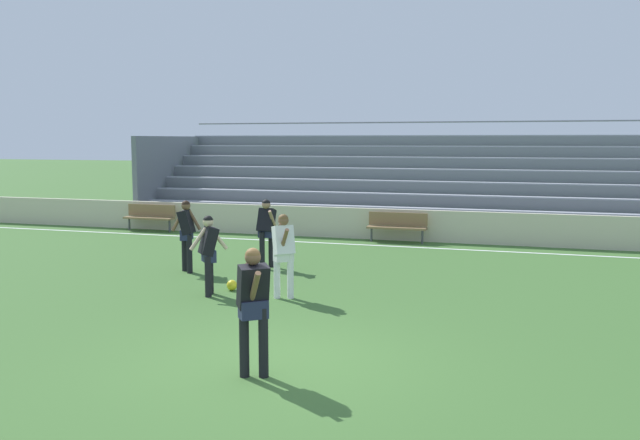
# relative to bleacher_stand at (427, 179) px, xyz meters

# --- Properties ---
(ground_plane) EXTENTS (160.00, 160.00, 0.00)m
(ground_plane) POSITION_rel_bleacher_stand_xyz_m (0.31, -15.55, -1.70)
(ground_plane) COLOR #3D662D
(field_line_sideline) EXTENTS (44.00, 0.12, 0.01)m
(field_line_sideline) POSITION_rel_bleacher_stand_xyz_m (0.31, -4.79, -1.69)
(field_line_sideline) COLOR white
(field_line_sideline) RESTS_ON ground
(sideline_wall) EXTENTS (48.00, 0.16, 0.97)m
(sideline_wall) POSITION_rel_bleacher_stand_xyz_m (0.31, -3.55, -1.21)
(sideline_wall) COLOR beige
(sideline_wall) RESTS_ON ground
(bleacher_stand) EXTENTS (20.75, 5.35, 3.81)m
(bleacher_stand) POSITION_rel_bleacher_stand_xyz_m (0.00, 0.00, 0.00)
(bleacher_stand) COLOR #9EA3AD
(bleacher_stand) RESTS_ON ground
(bench_near_wall_gap) EXTENTS (1.80, 0.40, 0.90)m
(bench_near_wall_gap) POSITION_rel_bleacher_stand_xyz_m (-8.82, -3.97, -1.15)
(bench_near_wall_gap) COLOR olive
(bench_near_wall_gap) RESTS_ON ground
(bench_centre_sideline) EXTENTS (1.80, 0.40, 0.90)m
(bench_centre_sideline) POSITION_rel_bleacher_stand_xyz_m (-0.28, -3.97, -1.15)
(bench_centre_sideline) COLOR olive
(bench_centre_sideline) RESTS_ON ground
(player_white_overlapping) EXTENTS (0.50, 0.68, 1.66)m
(player_white_overlapping) POSITION_rel_bleacher_stand_xyz_m (-0.99, -11.87, -0.71)
(player_white_overlapping) COLOR white
(player_white_overlapping) RESTS_ON ground
(player_dark_wide_right) EXTENTS (0.70, 0.52, 1.61)m
(player_dark_wide_right) POSITION_rel_bleacher_stand_xyz_m (-2.50, -12.08, -0.75)
(player_dark_wide_right) COLOR black
(player_dark_wide_right) RESTS_ON ground
(player_dark_pressing_high) EXTENTS (0.50, 0.68, 1.72)m
(player_dark_pressing_high) POSITION_rel_bleacher_stand_xyz_m (0.20, -16.16, -0.67)
(player_dark_pressing_high) COLOR black
(player_dark_pressing_high) RESTS_ON ground
(player_dark_wide_left) EXTENTS (0.47, 0.51, 1.67)m
(player_dark_wide_left) POSITION_rel_bleacher_stand_xyz_m (-2.51, -9.00, -0.70)
(player_dark_wide_left) COLOR black
(player_dark_wide_left) RESTS_ON ground
(player_dark_challenging) EXTENTS (0.59, 0.45, 1.69)m
(player_dark_challenging) POSITION_rel_bleacher_stand_xyz_m (-4.09, -10.06, -0.69)
(player_dark_challenging) COLOR black
(player_dark_challenging) RESTS_ON ground
(soccer_ball) EXTENTS (0.22, 0.22, 0.22)m
(soccer_ball) POSITION_rel_bleacher_stand_xyz_m (-2.26, -11.55, -1.59)
(soccer_ball) COLOR yellow
(soccer_ball) RESTS_ON ground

